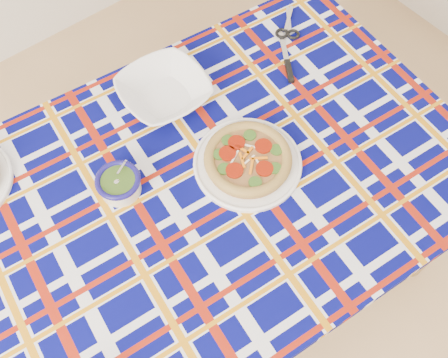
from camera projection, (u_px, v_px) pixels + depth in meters
dining_table at (195, 201)px, 1.29m from camera, size 1.50×1.03×0.66m
tablecloth at (195, 197)px, 1.27m from camera, size 1.53×1.06×0.09m
main_focaccia_plate at (248, 159)px, 1.24m from camera, size 0.31×0.31×0.05m
pesto_bowl at (119, 183)px, 1.20m from camera, size 0.11×0.11×0.07m
serving_bowl at (164, 91)px, 1.34m from camera, size 0.25×0.25×0.06m
table_knife at (284, 47)px, 1.46m from camera, size 0.13×0.19×0.01m
kitchen_scissors at (289, 18)px, 1.51m from camera, size 0.17×0.17×0.01m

